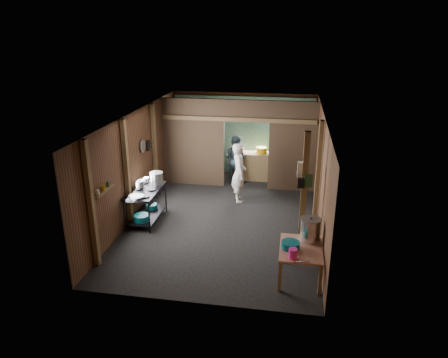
% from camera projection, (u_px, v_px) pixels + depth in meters
% --- Properties ---
extents(floor, '(4.50, 7.00, 0.00)m').
position_uv_depth(floor, '(225.00, 217.00, 10.49)').
color(floor, black).
rests_on(floor, ground).
extents(ceiling, '(4.50, 7.00, 0.00)m').
position_uv_depth(ceiling, '(225.00, 115.00, 9.59)').
color(ceiling, '#494845').
rests_on(ceiling, ground).
extents(wall_back, '(4.50, 0.00, 2.60)m').
position_uv_depth(wall_back, '(243.00, 134.00, 13.28)').
color(wall_back, brown).
rests_on(wall_back, ground).
extents(wall_front, '(4.50, 0.00, 2.60)m').
position_uv_depth(wall_front, '(190.00, 236.00, 6.80)').
color(wall_front, brown).
rests_on(wall_front, ground).
extents(wall_left, '(0.00, 7.00, 2.60)m').
position_uv_depth(wall_left, '(137.00, 164.00, 10.39)').
color(wall_left, brown).
rests_on(wall_left, ground).
extents(wall_right, '(0.00, 7.00, 2.60)m').
position_uv_depth(wall_right, '(321.00, 174.00, 9.69)').
color(wall_right, brown).
rests_on(wall_right, ground).
extents(partition_left, '(1.85, 0.10, 2.60)m').
position_uv_depth(partition_left, '(193.00, 143.00, 12.28)').
color(partition_left, '#4E3928').
rests_on(partition_left, floor).
extents(partition_right, '(1.35, 0.10, 2.60)m').
position_uv_depth(partition_right, '(293.00, 147.00, 11.83)').
color(partition_right, '#4E3928').
rests_on(partition_right, floor).
extents(partition_header, '(1.30, 0.10, 0.60)m').
position_uv_depth(partition_header, '(247.00, 111.00, 11.69)').
color(partition_header, '#4E3928').
rests_on(partition_header, wall_back).
extents(turquoise_panel, '(4.40, 0.06, 2.50)m').
position_uv_depth(turquoise_panel, '(243.00, 136.00, 13.24)').
color(turquoise_panel, '#64B3B0').
rests_on(turquoise_panel, wall_back).
extents(back_counter, '(1.20, 0.50, 0.85)m').
position_uv_depth(back_counter, '(250.00, 166.00, 13.02)').
color(back_counter, olive).
rests_on(back_counter, floor).
extents(wall_clock, '(0.20, 0.03, 0.20)m').
position_uv_depth(wall_clock, '(251.00, 116.00, 12.94)').
color(wall_clock, silver).
rests_on(wall_clock, wall_back).
extents(post_left_a, '(0.10, 0.12, 2.60)m').
position_uv_depth(post_left_a, '(91.00, 205.00, 7.97)').
color(post_left_a, olive).
rests_on(post_left_a, floor).
extents(post_left_b, '(0.10, 0.12, 2.60)m').
position_uv_depth(post_left_b, '(127.00, 174.00, 9.64)').
color(post_left_b, olive).
rests_on(post_left_b, floor).
extents(post_left_c, '(0.10, 0.12, 2.60)m').
position_uv_depth(post_left_c, '(155.00, 151.00, 11.49)').
color(post_left_c, olive).
rests_on(post_left_c, floor).
extents(post_right, '(0.10, 0.12, 2.60)m').
position_uv_depth(post_right, '(318.00, 176.00, 9.51)').
color(post_right, olive).
rests_on(post_right, floor).
extents(post_free, '(0.12, 0.12, 2.60)m').
position_uv_depth(post_free, '(304.00, 193.00, 8.55)').
color(post_free, olive).
rests_on(post_free, floor).
extents(cross_beam, '(4.40, 0.12, 0.12)m').
position_uv_depth(cross_beam, '(238.00, 119.00, 11.77)').
color(cross_beam, olive).
rests_on(cross_beam, wall_left).
extents(pan_lid_big, '(0.03, 0.34, 0.34)m').
position_uv_depth(pan_lid_big, '(143.00, 146.00, 10.64)').
color(pan_lid_big, gray).
rests_on(pan_lid_big, wall_left).
extents(pan_lid_small, '(0.03, 0.30, 0.30)m').
position_uv_depth(pan_lid_small, '(148.00, 146.00, 11.04)').
color(pan_lid_small, black).
rests_on(pan_lid_small, wall_left).
extents(wall_shelf, '(0.14, 0.80, 0.03)m').
position_uv_depth(wall_shelf, '(103.00, 191.00, 8.40)').
color(wall_shelf, olive).
rests_on(wall_shelf, wall_left).
extents(jar_white, '(0.07, 0.07, 0.10)m').
position_uv_depth(jar_white, '(98.00, 192.00, 8.14)').
color(jar_white, silver).
rests_on(jar_white, wall_shelf).
extents(jar_yellow, '(0.08, 0.08, 0.10)m').
position_uv_depth(jar_yellow, '(103.00, 188.00, 8.38)').
color(jar_yellow, gold).
rests_on(jar_yellow, wall_shelf).
extents(jar_green, '(0.06, 0.06, 0.10)m').
position_uv_depth(jar_green, '(108.00, 184.00, 8.58)').
color(jar_green, '#204924').
rests_on(jar_green, wall_shelf).
extents(bag_white, '(0.22, 0.15, 0.32)m').
position_uv_depth(bag_white, '(303.00, 170.00, 8.46)').
color(bag_white, silver).
rests_on(bag_white, post_free).
extents(bag_green, '(0.16, 0.12, 0.24)m').
position_uv_depth(bag_green, '(308.00, 181.00, 8.38)').
color(bag_green, '#204924').
rests_on(bag_green, post_free).
extents(bag_black, '(0.14, 0.10, 0.20)m').
position_uv_depth(bag_black, '(301.00, 183.00, 8.40)').
color(bag_black, black).
rests_on(bag_black, post_free).
extents(gas_range, '(0.72, 1.39, 0.82)m').
position_uv_depth(gas_range, '(146.00, 205.00, 10.17)').
color(gas_range, black).
rests_on(gas_range, floor).
extents(prep_table, '(0.79, 1.08, 0.64)m').
position_uv_depth(prep_table, '(300.00, 263.00, 7.87)').
color(prep_table, tan).
rests_on(prep_table, floor).
extents(stove_pot_large, '(0.42, 0.42, 0.34)m').
position_uv_depth(stove_pot_large, '(157.00, 179.00, 10.32)').
color(stove_pot_large, silver).
rests_on(stove_pot_large, gas_range).
extents(stove_pot_med, '(0.25, 0.25, 0.21)m').
position_uv_depth(stove_pot_med, '(140.00, 185.00, 10.12)').
color(stove_pot_med, silver).
rests_on(stove_pot_med, gas_range).
extents(stove_saucepan, '(0.18, 0.18, 0.11)m').
position_uv_depth(stove_saucepan, '(146.00, 180.00, 10.53)').
color(stove_saucepan, silver).
rests_on(stove_saucepan, gas_range).
extents(frying_pan, '(0.39, 0.58, 0.07)m').
position_uv_depth(frying_pan, '(137.00, 197.00, 9.54)').
color(frying_pan, gray).
rests_on(frying_pan, gas_range).
extents(blue_tub_front, '(0.37, 0.37, 0.15)m').
position_uv_depth(blue_tub_front, '(142.00, 218.00, 9.91)').
color(blue_tub_front, '#07585E').
rests_on(blue_tub_front, gas_range).
extents(blue_tub_back, '(0.29, 0.29, 0.12)m').
position_uv_depth(blue_tub_back, '(152.00, 206.00, 10.59)').
color(blue_tub_back, '#07585E').
rests_on(blue_tub_back, gas_range).
extents(stock_pot, '(0.51, 0.51, 0.47)m').
position_uv_depth(stock_pot, '(310.00, 230.00, 7.98)').
color(stock_pot, silver).
rests_on(stock_pot, prep_table).
extents(wash_basin, '(0.40, 0.40, 0.13)m').
position_uv_depth(wash_basin, '(291.00, 245.00, 7.73)').
color(wash_basin, '#07585E').
rests_on(wash_basin, prep_table).
extents(pink_bucket, '(0.18, 0.18, 0.19)m').
position_uv_depth(pink_bucket, '(293.00, 253.00, 7.38)').
color(pink_bucket, '#E92EA4').
rests_on(pink_bucket, prep_table).
extents(knife, '(0.30, 0.12, 0.01)m').
position_uv_depth(knife, '(301.00, 262.00, 7.29)').
color(knife, silver).
rests_on(knife, prep_table).
extents(yellow_tub, '(0.33, 0.33, 0.19)m').
position_uv_depth(yellow_tub, '(261.00, 150.00, 12.79)').
color(yellow_tub, gold).
rests_on(yellow_tub, back_counter).
extents(red_cup, '(0.12, 0.12, 0.14)m').
position_uv_depth(red_cup, '(241.00, 150.00, 12.90)').
color(red_cup, '#A90214').
rests_on(red_cup, back_counter).
extents(cook, '(0.53, 0.68, 1.63)m').
position_uv_depth(cook, '(239.00, 173.00, 11.22)').
color(cook, white).
rests_on(cook, floor).
extents(worker_back, '(0.87, 0.78, 1.46)m').
position_uv_depth(worker_back, '(235.00, 159.00, 12.69)').
color(worker_back, '#3F5769').
rests_on(worker_back, floor).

